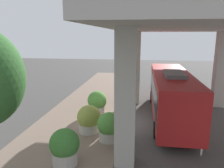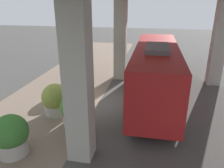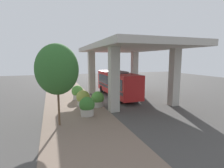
% 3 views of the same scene
% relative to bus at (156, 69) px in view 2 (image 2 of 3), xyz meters
% --- Properties ---
extents(ground_plane, '(80.00, 80.00, 0.00)m').
position_rel_bus_xyz_m(ground_plane, '(-3.23, -1.42, -1.91)').
color(ground_plane, '#474442').
rests_on(ground_plane, ground).
extents(sidewalk_strip, '(6.00, 40.00, 0.02)m').
position_rel_bus_xyz_m(sidewalk_strip, '(-6.23, -1.42, -1.90)').
color(sidewalk_strip, '#7A6656').
rests_on(sidewalk_strip, ground).
extents(bus, '(2.61, 10.49, 3.53)m').
position_rel_bus_xyz_m(bus, '(0.00, 0.00, 0.00)').
color(bus, '#B21E1E').
rests_on(bus, ground).
extents(fire_hydrant, '(0.48, 0.23, 0.91)m').
position_rel_bus_xyz_m(fire_hydrant, '(-5.26, 1.32, -1.45)').
color(fire_hydrant, gold).
rests_on(fire_hydrant, ground).
extents(planter_front, '(1.38, 1.38, 1.66)m').
position_rel_bus_xyz_m(planter_front, '(-3.79, -4.10, -1.11)').
color(planter_front, '#ADA89E').
rests_on(planter_front, ground).
extents(planter_middle, '(1.39, 1.39, 1.72)m').
position_rel_bus_xyz_m(planter_middle, '(-5.46, -6.71, -1.06)').
color(planter_middle, '#ADA89E').
rests_on(planter_middle, ground).
extents(planter_back, '(1.44, 1.44, 1.81)m').
position_rel_bus_xyz_m(planter_back, '(-5.36, -0.05, -0.99)').
color(planter_back, '#ADA89E').
rests_on(planter_back, ground).
extents(planter_extra, '(1.46, 1.46, 1.71)m').
position_rel_bus_xyz_m(planter_extra, '(-5.21, -3.19, -1.09)').
color(planter_extra, '#ADA89E').
rests_on(planter_extra, ground).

